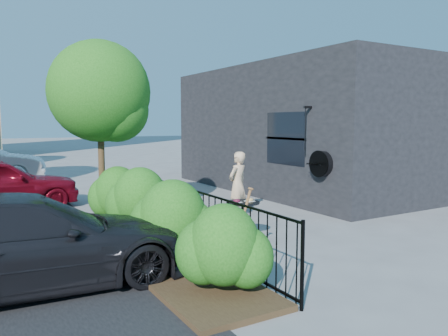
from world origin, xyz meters
TOP-DOWN VIEW (x-y plane):
  - ground at (0.00, 0.00)m, footprint 120.00×120.00m
  - shop_building at (5.50, 4.50)m, footprint 6.22×9.00m
  - fence at (-1.50, 0.00)m, footprint 0.05×6.05m
  - planting_bed at (-2.20, 0.00)m, footprint 1.30×6.00m
  - shrubs at (-2.10, 0.10)m, footprint 1.10×5.60m
  - patio_tree at (-2.24, 2.76)m, footprint 2.20×2.20m
  - cafe_table at (-0.50, -0.17)m, footprint 0.62×0.62m
  - woman at (0.60, 1.76)m, footprint 0.66×0.55m
  - shovel at (-1.25, -1.24)m, footprint 0.43×0.16m
  - car_darkgrey at (-4.22, -0.60)m, footprint 4.49×1.94m

SIDE VIEW (x-z plane):
  - ground at x=0.00m, z-range 0.00..0.00m
  - planting_bed at x=-2.20m, z-range 0.00..0.08m
  - cafe_table at x=-0.50m, z-range 0.12..0.95m
  - shovel at x=-1.25m, z-range -0.08..1.18m
  - fence at x=-1.50m, z-range 0.01..1.11m
  - car_darkgrey at x=-4.22m, z-range 0.00..1.29m
  - shrubs at x=-2.10m, z-range 0.08..1.32m
  - woman at x=0.60m, z-range 0.00..1.55m
  - shop_building at x=5.50m, z-range 0.00..4.00m
  - patio_tree at x=-2.24m, z-range 0.79..4.73m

